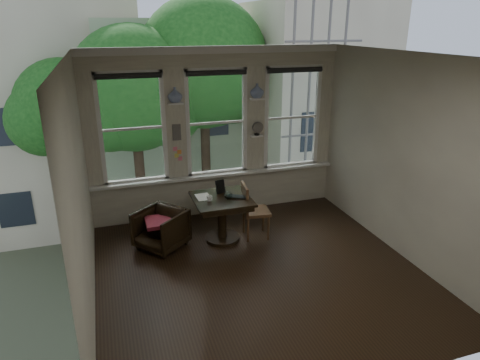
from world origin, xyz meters
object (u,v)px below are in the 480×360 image
object	(u,v)px
table	(222,219)
laptop	(236,198)
side_chair_right	(256,211)
armchair_left	(161,229)
mug	(209,198)

from	to	relation	value
table	laptop	world-z (taller)	laptop
side_chair_right	laptop	xyz separation A→B (m)	(-0.36, -0.07, 0.30)
table	side_chair_right	distance (m)	0.58
laptop	side_chair_right	bearing A→B (deg)	42.80
armchair_left	side_chair_right	world-z (taller)	side_chair_right
armchair_left	side_chair_right	bearing A→B (deg)	45.81
armchair_left	mug	size ratio (longest dim) A/B	7.84
table	mug	size ratio (longest dim) A/B	10.13
table	armchair_left	xyz separation A→B (m)	(-0.98, 0.06, -0.06)
laptop	mug	size ratio (longest dim) A/B	3.75
side_chair_right	laptop	bearing A→B (deg)	107.70
armchair_left	laptop	distance (m)	1.28
armchair_left	laptop	xyz separation A→B (m)	(1.19, -0.17, 0.45)
table	armchair_left	distance (m)	0.99
table	side_chair_right	xyz separation A→B (m)	(0.57, -0.05, 0.09)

